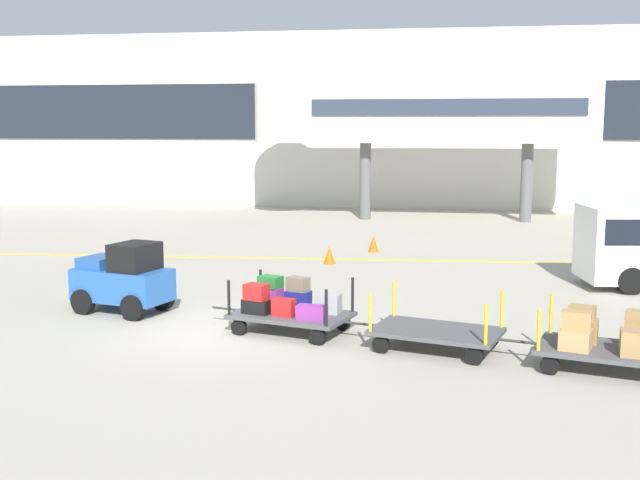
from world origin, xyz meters
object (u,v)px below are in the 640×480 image
baggage_cart_lead (289,306)px  baggage_tug (124,279)px  baggage_cart_tail (607,340)px  safety_cone_near (329,255)px  safety_cone_far (373,244)px  baggage_cart_middle (436,332)px

baggage_cart_lead → baggage_tug: bearing=164.6°
baggage_cart_tail → safety_cone_near: 11.43m
safety_cone_near → safety_cone_far: bearing=66.3°
baggage_cart_middle → safety_cone_near: (-3.28, 8.84, -0.07)m
baggage_cart_lead → baggage_cart_tail: 6.03m
baggage_cart_middle → safety_cone_far: baggage_cart_middle is taller
baggage_cart_lead → baggage_cart_middle: bearing=-16.5°
safety_cone_far → safety_cone_near: bearing=-113.7°
baggage_tug → safety_cone_far: size_ratio=4.22×
baggage_cart_lead → baggage_cart_tail: same height
baggage_cart_lead → safety_cone_near: size_ratio=5.61×
baggage_cart_middle → baggage_cart_tail: same height
baggage_cart_tail → safety_cone_near: (-6.15, 9.64, -0.26)m
baggage_tug → baggage_cart_tail: baggage_tug is taller
baggage_cart_lead → safety_cone_far: bearing=85.9°
baggage_tug → safety_cone_near: size_ratio=4.22×
baggage_cart_tail → safety_cone_far: size_ratio=5.61×
baggage_tug → safety_cone_near: (3.61, 6.88, -0.48)m
baggage_cart_middle → baggage_cart_tail: size_ratio=1.00×
baggage_cart_tail → safety_cone_far: 13.16m
baggage_tug → baggage_cart_lead: (3.96, -1.09, -0.22)m
safety_cone_near → safety_cone_far: size_ratio=1.00×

